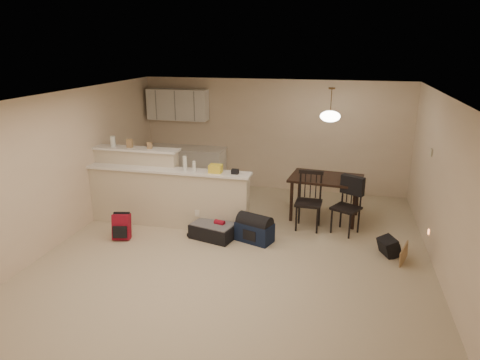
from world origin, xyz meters
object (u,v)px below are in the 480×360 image
(dining_chair_far, at_px, (346,207))
(black_daypack, at_px, (389,247))
(pendant_lamp, at_px, (330,116))
(dining_table, at_px, (326,182))
(suitcase, at_px, (213,231))
(red_backpack, at_px, (122,227))
(navy_duffel, at_px, (255,232))
(dining_chair_near, at_px, (309,201))

(dining_chair_far, xyz_separation_m, black_daypack, (0.69, -0.71, -0.36))
(pendant_lamp, height_order, black_daypack, pendant_lamp)
(dining_table, xyz_separation_m, black_daypack, (1.08, -1.32, -0.59))
(suitcase, xyz_separation_m, black_daypack, (2.91, 0.03, 0.02))
(dining_chair_far, height_order, red_backpack, dining_chair_far)
(pendant_lamp, relative_size, black_daypack, 1.94)
(pendant_lamp, bearing_deg, dining_table, 0.00)
(pendant_lamp, xyz_separation_m, navy_duffel, (-1.10, -1.32, -1.82))
(dining_table, distance_m, navy_duffel, 1.81)
(pendant_lamp, bearing_deg, dining_chair_far, -57.36)
(suitcase, relative_size, navy_duffel, 1.20)
(dining_chair_near, bearing_deg, navy_duffel, -136.10)
(dining_chair_far, height_order, suitcase, dining_chair_far)
(dining_chair_far, relative_size, red_backpack, 2.27)
(dining_table, distance_m, dining_chair_far, 0.76)
(dining_chair_far, xyz_separation_m, suitcase, (-2.22, -0.74, -0.37))
(dining_table, relative_size, red_backpack, 3.22)
(dining_chair_near, bearing_deg, black_daypack, -26.59)
(dining_chair_far, distance_m, black_daypack, 1.05)
(dining_table, height_order, black_daypack, dining_table)
(pendant_lamp, xyz_separation_m, red_backpack, (-3.36, -1.75, -1.77))
(pendant_lamp, height_order, suitcase, pendant_lamp)
(suitcase, distance_m, black_daypack, 2.91)
(dining_chair_far, bearing_deg, dining_table, 150.77)
(pendant_lamp, distance_m, red_backpack, 4.18)
(red_backpack, bearing_deg, pendant_lamp, 14.66)
(dining_chair_far, bearing_deg, red_backpack, -134.93)
(dining_chair_far, bearing_deg, pendant_lamp, 150.77)
(suitcase, height_order, red_backpack, red_backpack)
(dining_table, xyz_separation_m, navy_duffel, (-1.10, -1.32, -0.56))
(dining_chair_near, relative_size, suitcase, 1.43)
(dining_table, distance_m, red_backpack, 3.82)
(black_daypack, bearing_deg, navy_duffel, 66.14)
(red_backpack, relative_size, navy_duffel, 0.72)
(navy_duffel, bearing_deg, red_backpack, -149.49)
(dining_table, height_order, dining_chair_near, dining_chair_near)
(suitcase, relative_size, red_backpack, 1.68)
(dining_chair_near, xyz_separation_m, black_daypack, (1.35, -0.74, -0.39))
(black_daypack, bearing_deg, dining_chair_far, 20.48)
(pendant_lamp, relative_size, suitcase, 0.84)
(pendant_lamp, xyz_separation_m, dining_chair_near, (-0.27, -0.57, -1.46))
(dining_chair_near, xyz_separation_m, red_backpack, (-3.09, -1.18, -0.31))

